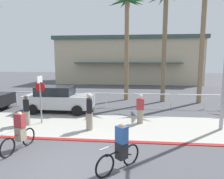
{
  "coord_description": "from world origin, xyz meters",
  "views": [
    {
      "loc": [
        1.83,
        -5.92,
        3.38
      ],
      "look_at": [
        0.66,
        6.0,
        1.65
      ],
      "focal_mm": 32.75,
      "sensor_mm": 36.0,
      "label": 1
    }
  ],
  "objects_px": {
    "stop_sign_bike_lane": "(40,93)",
    "pedestrian_1": "(140,110)",
    "palm_tree_4": "(204,20)",
    "pedestrian_2": "(26,111)",
    "palm_tree_2": "(127,23)",
    "palm_tree_3": "(165,22)",
    "cyclist_red_1": "(20,132)",
    "car_silver_1": "(59,99)",
    "pedestrian_0": "(89,113)",
    "cyclist_black_0": "(120,148)"
  },
  "relations": [
    {
      "from": "stop_sign_bike_lane",
      "to": "palm_tree_4",
      "type": "height_order",
      "value": "palm_tree_4"
    },
    {
      "from": "palm_tree_3",
      "to": "cyclist_black_0",
      "type": "xyz_separation_m",
      "value": [
        -2.82,
        -10.89,
        -5.61
      ]
    },
    {
      "from": "cyclist_red_1",
      "to": "pedestrian_0",
      "type": "xyz_separation_m",
      "value": [
        2.17,
        2.4,
        0.16
      ]
    },
    {
      "from": "palm_tree_2",
      "to": "pedestrian_2",
      "type": "height_order",
      "value": "palm_tree_2"
    },
    {
      "from": "cyclist_black_0",
      "to": "pedestrian_2",
      "type": "distance_m",
      "value": 6.5
    },
    {
      "from": "cyclist_black_0",
      "to": "pedestrian_0",
      "type": "xyz_separation_m",
      "value": [
        -1.7,
        3.46,
        0.16
      ]
    },
    {
      "from": "pedestrian_1",
      "to": "palm_tree_3",
      "type": "bearing_deg",
      "value": 71.66
    },
    {
      "from": "cyclist_black_0",
      "to": "pedestrian_0",
      "type": "distance_m",
      "value": 3.86
    },
    {
      "from": "palm_tree_4",
      "to": "cyclist_red_1",
      "type": "height_order",
      "value": "palm_tree_4"
    },
    {
      "from": "palm_tree_2",
      "to": "pedestrian_1",
      "type": "relative_size",
      "value": 5.25
    },
    {
      "from": "palm_tree_4",
      "to": "palm_tree_3",
      "type": "bearing_deg",
      "value": 175.12
    },
    {
      "from": "palm_tree_2",
      "to": "cyclist_red_1",
      "type": "height_order",
      "value": "palm_tree_2"
    },
    {
      "from": "stop_sign_bike_lane",
      "to": "cyclist_black_0",
      "type": "relative_size",
      "value": 1.71
    },
    {
      "from": "palm_tree_3",
      "to": "pedestrian_2",
      "type": "xyz_separation_m",
      "value": [
        -7.97,
        -6.93,
        -5.58
      ]
    },
    {
      "from": "car_silver_1",
      "to": "cyclist_red_1",
      "type": "xyz_separation_m",
      "value": [
        0.57,
        -5.7,
        -0.18
      ]
    },
    {
      "from": "car_silver_1",
      "to": "pedestrian_2",
      "type": "distance_m",
      "value": 2.9
    },
    {
      "from": "stop_sign_bike_lane",
      "to": "pedestrian_2",
      "type": "xyz_separation_m",
      "value": [
        -0.67,
        -0.31,
        -0.96
      ]
    },
    {
      "from": "palm_tree_3",
      "to": "car_silver_1",
      "type": "relative_size",
      "value": 1.96
    },
    {
      "from": "stop_sign_bike_lane",
      "to": "pedestrian_0",
      "type": "xyz_separation_m",
      "value": [
        2.79,
        -0.81,
        -0.83
      ]
    },
    {
      "from": "palm_tree_2",
      "to": "pedestrian_1",
      "type": "xyz_separation_m",
      "value": [
        0.95,
        -6.56,
        -5.62
      ]
    },
    {
      "from": "pedestrian_1",
      "to": "pedestrian_2",
      "type": "relative_size",
      "value": 1.02
    },
    {
      "from": "palm_tree_2",
      "to": "pedestrian_0",
      "type": "distance_m",
      "value": 9.72
    },
    {
      "from": "palm_tree_4",
      "to": "pedestrian_2",
      "type": "distance_m",
      "value": 13.92
    },
    {
      "from": "palm_tree_3",
      "to": "cyclist_red_1",
      "type": "bearing_deg",
      "value": -124.25
    },
    {
      "from": "cyclist_black_0",
      "to": "cyclist_red_1",
      "type": "distance_m",
      "value": 4.02
    },
    {
      "from": "pedestrian_1",
      "to": "pedestrian_2",
      "type": "bearing_deg",
      "value": -172.26
    },
    {
      "from": "palm_tree_2",
      "to": "pedestrian_0",
      "type": "xyz_separation_m",
      "value": [
        -1.54,
        -7.86,
        -5.5
      ]
    },
    {
      "from": "palm_tree_3",
      "to": "cyclist_black_0",
      "type": "height_order",
      "value": "palm_tree_3"
    },
    {
      "from": "car_silver_1",
      "to": "pedestrian_0",
      "type": "distance_m",
      "value": 4.29
    },
    {
      "from": "cyclist_red_1",
      "to": "pedestrian_0",
      "type": "relative_size",
      "value": 0.99
    },
    {
      "from": "pedestrian_0",
      "to": "pedestrian_2",
      "type": "height_order",
      "value": "pedestrian_0"
    },
    {
      "from": "palm_tree_2",
      "to": "pedestrian_0",
      "type": "bearing_deg",
      "value": -101.09
    },
    {
      "from": "pedestrian_2",
      "to": "pedestrian_0",
      "type": "bearing_deg",
      "value": -8.19
    },
    {
      "from": "car_silver_1",
      "to": "cyclist_red_1",
      "type": "distance_m",
      "value": 5.73
    },
    {
      "from": "stop_sign_bike_lane",
      "to": "cyclist_red_1",
      "type": "height_order",
      "value": "stop_sign_bike_lane"
    },
    {
      "from": "palm_tree_3",
      "to": "car_silver_1",
      "type": "xyz_separation_m",
      "value": [
        -7.26,
        -4.13,
        -5.43
      ]
    },
    {
      "from": "palm_tree_3",
      "to": "pedestrian_2",
      "type": "height_order",
      "value": "palm_tree_3"
    },
    {
      "from": "palm_tree_2",
      "to": "pedestrian_1",
      "type": "bearing_deg",
      "value": -81.78
    },
    {
      "from": "pedestrian_1",
      "to": "stop_sign_bike_lane",
      "type": "bearing_deg",
      "value": -174.65
    },
    {
      "from": "pedestrian_1",
      "to": "palm_tree_4",
      "type": "bearing_deg",
      "value": 50.46
    },
    {
      "from": "cyclist_red_1",
      "to": "car_silver_1",
      "type": "bearing_deg",
      "value": 95.72
    },
    {
      "from": "cyclist_red_1",
      "to": "stop_sign_bike_lane",
      "type": "bearing_deg",
      "value": 100.88
    },
    {
      "from": "stop_sign_bike_lane",
      "to": "cyclist_black_0",
      "type": "bearing_deg",
      "value": -43.57
    },
    {
      "from": "cyclist_red_1",
      "to": "pedestrian_0",
      "type": "bearing_deg",
      "value": 47.87
    },
    {
      "from": "car_silver_1",
      "to": "cyclist_black_0",
      "type": "distance_m",
      "value": 8.1
    },
    {
      "from": "stop_sign_bike_lane",
      "to": "pedestrian_2",
      "type": "relative_size",
      "value": 1.63
    },
    {
      "from": "palm_tree_2",
      "to": "palm_tree_4",
      "type": "xyz_separation_m",
      "value": [
        5.8,
        -0.68,
        0.06
      ]
    },
    {
      "from": "stop_sign_bike_lane",
      "to": "pedestrian_1",
      "type": "relative_size",
      "value": 1.6
    },
    {
      "from": "stop_sign_bike_lane",
      "to": "pedestrian_2",
      "type": "bearing_deg",
      "value": -154.81
    },
    {
      "from": "palm_tree_3",
      "to": "pedestrian_0",
      "type": "height_order",
      "value": "palm_tree_3"
    }
  ]
}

